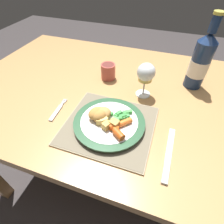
% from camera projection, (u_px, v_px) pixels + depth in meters
% --- Properties ---
extents(ground_plane, '(6.00, 6.00, 0.00)m').
position_uv_depth(ground_plane, '(116.00, 172.00, 1.27)').
color(ground_plane, '#383333').
extents(dining_table, '(1.39, 0.87, 0.74)m').
position_uv_depth(dining_table, '(118.00, 105.00, 0.82)').
color(dining_table, '#AD7F4C').
rests_on(dining_table, ground).
extents(placemat, '(0.30, 0.28, 0.01)m').
position_uv_depth(placemat, '(109.00, 125.00, 0.61)').
color(placemat, gray).
rests_on(placemat, dining_table).
extents(dinner_plate, '(0.25, 0.25, 0.02)m').
position_uv_depth(dinner_plate, '(109.00, 122.00, 0.60)').
color(dinner_plate, white).
rests_on(dinner_plate, placemat).
extents(breaded_croquettes, '(0.09, 0.09, 0.04)m').
position_uv_depth(breaded_croquettes, '(99.00, 114.00, 0.59)').
color(breaded_croquettes, '#B77F3D').
rests_on(breaded_croquettes, dinner_plate).
extents(green_beans_pile, '(0.09, 0.08, 0.02)m').
position_uv_depth(green_beans_pile, '(122.00, 116.00, 0.60)').
color(green_beans_pile, green).
rests_on(green_beans_pile, dinner_plate).
extents(glazed_carrots, '(0.07, 0.10, 0.02)m').
position_uv_depth(glazed_carrots, '(118.00, 127.00, 0.56)').
color(glazed_carrots, '#CC5119').
rests_on(glazed_carrots, dinner_plate).
extents(fork, '(0.02, 0.13, 0.01)m').
position_uv_depth(fork, '(57.00, 111.00, 0.66)').
color(fork, silver).
rests_on(fork, dining_table).
extents(table_knife, '(0.02, 0.20, 0.01)m').
position_uv_depth(table_knife, '(168.00, 158.00, 0.52)').
color(table_knife, silver).
rests_on(table_knife, dining_table).
extents(wine_glass, '(0.07, 0.07, 0.14)m').
position_uv_depth(wine_glass, '(146.00, 74.00, 0.67)').
color(wine_glass, silver).
rests_on(wine_glass, dining_table).
extents(bottle, '(0.08, 0.08, 0.30)m').
position_uv_depth(bottle, '(200.00, 62.00, 0.71)').
color(bottle, navy).
rests_on(bottle, dining_table).
extents(roast_potatoes, '(0.08, 0.05, 0.03)m').
position_uv_depth(roast_potatoes, '(107.00, 123.00, 0.57)').
color(roast_potatoes, '#DBB256').
rests_on(roast_potatoes, dinner_plate).
extents(drinking_cup, '(0.07, 0.07, 0.07)m').
position_uv_depth(drinking_cup, '(108.00, 71.00, 0.80)').
color(drinking_cup, '#B24C42').
rests_on(drinking_cup, dining_table).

